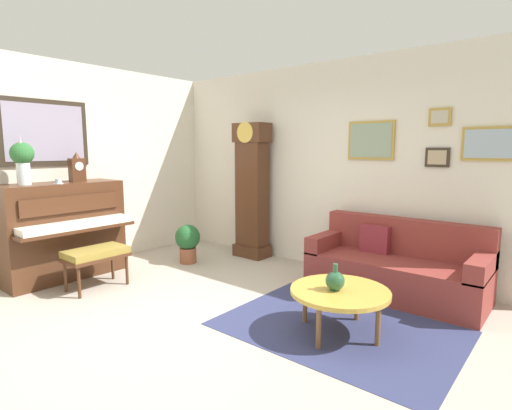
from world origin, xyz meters
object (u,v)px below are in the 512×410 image
coffee_table (340,293)px  flower_vase (22,158)px  piano (63,230)px  teacup (58,182)px  mantel_clock (77,168)px  green_jug (335,281)px  piano_bench (96,255)px  potted_plant (188,241)px  couch (396,267)px  grandfather_clock (252,194)px

coffee_table → flower_vase: (-3.50, -1.21, 1.16)m
piano → teacup: size_ratio=12.41×
coffee_table → mantel_clock: mantel_clock is taller
piano → green_jug: 3.56m
piano_bench → mantel_clock: mantel_clock is taller
mantel_clock → teacup: (0.15, -0.32, -0.15)m
mantel_clock → flower_vase: size_ratio=0.66×
green_jug → potted_plant: bearing=166.1°
piano_bench → couch: size_ratio=0.37×
grandfather_clock → teacup: grandfather_clock is taller
piano_bench → teacup: bearing=-167.5°
teacup → grandfather_clock: bearing=65.8°
piano → coffee_table: 3.60m
piano_bench → potted_plant: bearing=89.2°
coffee_table → green_jug: size_ratio=3.67×
piano_bench → grandfather_clock: 2.38m
coffee_table → green_jug: (-0.03, -0.04, 0.12)m
flower_vase → teacup: (0.16, 0.33, -0.29)m
piano_bench → teacup: size_ratio=6.03×
flower_vase → teacup: size_ratio=5.00×
piano_bench → coffee_table: 2.89m
coffee_table → green_jug: 0.13m
flower_vase → potted_plant: size_ratio=1.04×
piano_bench → green_jug: (2.76, 0.72, 0.09)m
piano → teacup: bearing=-27.1°
grandfather_clock → teacup: bearing=-114.2°
coffee_table → teacup: teacup is taller
piano_bench → grandfather_clock: (0.51, 2.26, 0.56)m
piano_bench → grandfather_clock: grandfather_clock is taller
piano → potted_plant: size_ratio=2.57×
mantel_clock → piano: bearing=-90.6°
piano_bench → grandfather_clock: bearing=77.2°
coffee_table → green_jug: green_jug is taller
grandfather_clock → flower_vase: (-1.22, -2.71, 0.57)m
grandfather_clock → flower_vase: 3.03m
grandfather_clock → couch: 2.40m
piano → coffee_table: piano is taller
piano_bench → potted_plant: potted_plant is taller
piano → green_jug: (3.47, 0.76, -0.12)m
piano → teacup: (0.16, -0.08, 0.63)m
mantel_clock → piano_bench: bearing=-15.2°
green_jug → flower_vase: bearing=-161.4°
coffee_table → teacup: bearing=-165.1°
couch → mantel_clock: bearing=-151.9°
flower_vase → potted_plant: flower_vase is taller
piano → potted_plant: 1.64m
teacup → piano: bearing=152.9°
teacup → potted_plant: 1.87m
green_jug → piano_bench: bearing=-165.4°
flower_vase → green_jug: (3.47, 1.17, -1.04)m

